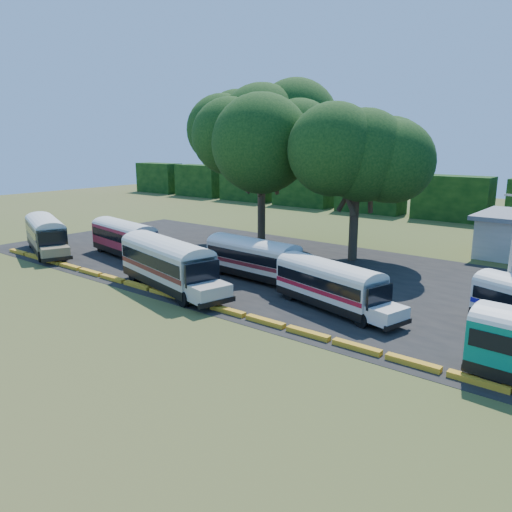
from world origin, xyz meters
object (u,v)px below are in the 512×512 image
Objects in this scene: tree_west at (262,130)px; bus_red at (125,236)px; bus_cream_west at (168,261)px; bus_white_red at (331,282)px; bus_beige at (46,232)px.

bus_red is at bearing -118.65° from tree_west.
bus_cream_west reaches higher than bus_red.
tree_west reaches higher than bus_red.
bus_white_red is at bearing -39.36° from tree_west.
bus_beige reaches higher than bus_red.
bus_white_red is 22.91m from tree_west.
bus_red is at bearing -168.47° from bus_white_red.
bus_red is 0.64× the size of tree_west.
bus_beige is 0.93× the size of bus_cream_west.
bus_cream_west is at bearing 18.76° from bus_beige.
bus_beige is at bearing -169.44° from bus_cream_west.
bus_cream_west is at bearing -74.72° from tree_west.
bus_white_red is at bearing 26.59° from bus_beige.
bus_cream_west is 0.72× the size of tree_west.
bus_red is 22.65m from bus_white_red.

